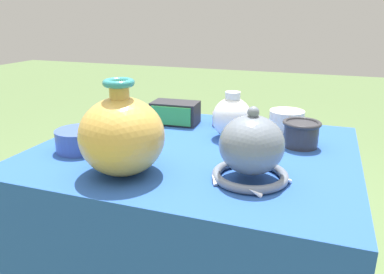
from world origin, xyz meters
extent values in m
cylinder|color=olive|center=(-0.41, 0.33, 0.38)|extent=(0.04, 0.04, 0.76)
cylinder|color=olive|center=(0.41, 0.33, 0.38)|extent=(0.04, 0.04, 0.76)
cube|color=olive|center=(0.00, 0.00, 0.77)|extent=(0.92, 0.75, 0.03)
cube|color=#234C9E|center=(0.00, 0.00, 0.79)|extent=(0.94, 0.77, 0.01)
cube|color=#234C9E|center=(0.00, -0.39, 0.64)|extent=(0.94, 0.01, 0.30)
ellipsoid|color=gold|center=(-0.11, -0.24, 0.89)|extent=(0.22, 0.22, 0.20)
cylinder|color=gold|center=(-0.11, -0.24, 1.01)|extent=(0.05, 0.05, 0.04)
torus|color=teal|center=(-0.11, -0.24, 1.03)|extent=(0.08, 0.08, 0.02)
torus|color=slate|center=(0.20, -0.17, 0.80)|extent=(0.19, 0.19, 0.02)
ellipsoid|color=slate|center=(0.20, -0.17, 0.88)|extent=(0.16, 0.16, 0.14)
sphere|color=slate|center=(0.20, -0.17, 0.96)|extent=(0.03, 0.03, 0.03)
cone|color=white|center=(0.30, -0.17, 0.80)|extent=(0.01, 0.03, 0.03)
cone|color=white|center=(0.23, -0.08, 0.80)|extent=(0.04, 0.02, 0.03)
cone|color=white|center=(0.13, -0.11, 0.80)|extent=(0.03, 0.03, 0.03)
cone|color=white|center=(0.13, -0.23, 0.80)|extent=(0.03, 0.03, 0.03)
cone|color=white|center=(0.23, -0.26, 0.80)|extent=(0.04, 0.02, 0.03)
cube|color=#232328|center=(-0.16, 0.23, 0.83)|extent=(0.18, 0.11, 0.08)
cube|color=green|center=(-0.16, 0.18, 0.83)|extent=(0.15, 0.01, 0.07)
cylinder|color=#D19399|center=(0.04, 0.27, 0.81)|extent=(0.13, 0.13, 0.05)
ellipsoid|color=white|center=(0.08, 0.13, 0.86)|extent=(0.13, 0.13, 0.13)
cylinder|color=white|center=(0.08, 0.13, 0.93)|extent=(0.05, 0.05, 0.02)
cylinder|color=#3851A8|center=(-0.32, -0.14, 0.82)|extent=(0.14, 0.14, 0.06)
cylinder|color=#2D2D33|center=(0.30, 0.12, 0.83)|extent=(0.10, 0.10, 0.07)
torus|color=#2D2D33|center=(0.30, 0.12, 0.87)|extent=(0.12, 0.12, 0.01)
cylinder|color=white|center=(0.24, 0.29, 0.83)|extent=(0.12, 0.12, 0.07)
camera|label=1|loc=(0.35, -1.02, 1.18)|focal=35.00mm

